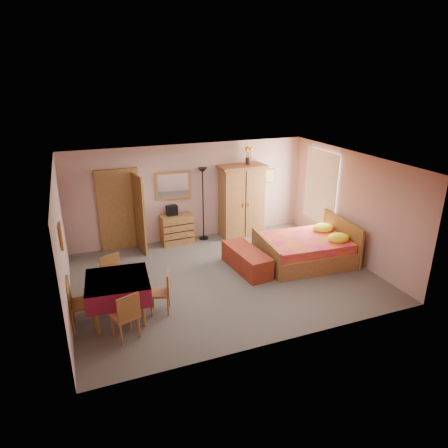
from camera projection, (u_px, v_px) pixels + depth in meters
name	position (u px, v px, depth m)	size (l,w,h in m)	color
floor	(225.00, 277.00, 8.97)	(6.50, 6.50, 0.00)	#605B54
ceiling	(225.00, 162.00, 8.05)	(6.50, 6.50, 0.00)	brown
wall_back	(191.00, 192.00, 10.69)	(6.50, 0.10, 2.60)	tan
wall_front	(282.00, 274.00, 6.33)	(6.50, 0.10, 2.60)	tan
wall_left	(62.00, 245.00, 7.40)	(0.10, 5.00, 2.60)	tan
wall_right	(350.00, 206.00, 9.61)	(0.10, 5.00, 2.60)	tan
doorway	(120.00, 211.00, 10.11)	(1.06, 0.12, 2.15)	#9E6B35
window	(321.00, 187.00, 10.59)	(0.08, 1.40, 1.95)	white
picture_left	(61.00, 236.00, 6.75)	(0.04, 0.32, 0.42)	orange
picture_back	(270.00, 176.00, 11.37)	(0.30, 0.04, 0.40)	#D8BF59
chest_of_drawers	(177.00, 229.00, 10.63)	(0.84, 0.42, 0.79)	#9B6534
wall_mirror	(173.00, 185.00, 10.40)	(0.93, 0.05, 0.74)	white
stereo	(172.00, 210.00, 10.46)	(0.28, 0.20, 0.26)	black
floor_lamp	(203.00, 204.00, 10.70)	(0.25, 0.25, 1.99)	black
wardrobe	(242.00, 201.00, 10.98)	(1.27, 0.66, 2.00)	#A26A37
sunflower_vase	(248.00, 155.00, 10.65)	(0.19, 0.19, 0.48)	yellow
bed	(305.00, 242.00, 9.56)	(2.12, 1.67, 0.98)	#C8135D
bench	(246.00, 260.00, 9.22)	(0.55, 1.49, 0.50)	maroon
dining_table	(119.00, 298.00, 7.33)	(1.11, 1.11, 0.81)	maroon
chair_south	(124.00, 315.00, 6.76)	(0.41, 0.41, 0.90)	#AC6A3A
chair_north	(116.00, 279.00, 7.92)	(0.42, 0.42, 0.92)	#AC6F3A
chair_west	(82.00, 303.00, 7.05)	(0.44, 0.44, 0.96)	olive
chair_east	(160.00, 292.00, 7.52)	(0.38, 0.38, 0.84)	#A16C36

